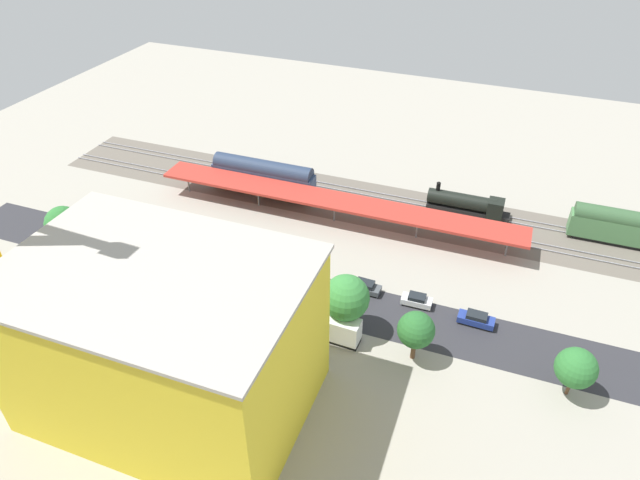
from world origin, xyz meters
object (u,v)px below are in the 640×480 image
Objects in this scene: box_truck_1 at (205,302)px; street_tree_0 at (576,368)px; platform_canopy_near at (334,201)px; street_tree_1 at (134,246)px; locomotive at (469,205)px; freight_coach_far at (263,176)px; traffic_light at (312,300)px; parked_car_4 at (258,264)px; parked_car_3 at (307,274)px; box_truck_0 at (324,326)px; street_tree_2 at (156,253)px; parked_car_0 at (476,320)px; street_tree_4 at (416,330)px; parked_car_1 at (417,301)px; construction_building at (166,342)px; street_tree_3 at (63,224)px; parked_car_2 at (365,287)px; street_tree_5 at (346,298)px; passenger_coach at (630,228)px.

street_tree_0 is (-45.92, -2.76, 2.76)m from box_truck_1.
street_tree_1 reaches higher than platform_canopy_near.
locomotive is 0.73× the size of freight_coach_far.
locomotive is at bearing -113.37° from traffic_light.
parked_car_3 is at bearing -177.02° from parked_car_4.
box_truck_0 reaches higher than parked_car_4.
box_truck_0 is at bearing 2.84° from street_tree_0.
traffic_light is (-20.67, 28.21, 0.63)m from freight_coach_far.
parked_car_3 is at bearing -156.44° from street_tree_2.
locomotive is 3.43× the size of parked_car_3.
box_truck_1 is 46.09m from street_tree_0.
parked_car_0 is 24.27m from parked_car_3.
platform_canopy_near is 31.74m from street_tree_4.
parked_car_1 is 0.63× the size of street_tree_0.
box_truck_0 is (12.62, 35.95, 0.01)m from locomotive.
street_tree_1 reaches higher than parked_car_0.
parked_car_0 is 0.80× the size of traffic_light.
construction_building reaches higher than platform_canopy_near.
box_truck_1 is (10.15, 11.17, 0.76)m from parked_car_3.
platform_canopy_near is 32.11m from street_tree_1.
construction_building reaches higher than street_tree_4.
traffic_light reaches higher than locomotive.
street_tree_3 is at bearing -7.92° from box_truck_1.
parked_car_2 is 28.72m from street_tree_0.
street_tree_2 reaches higher than parked_car_3.
parked_car_2 is 1.13× the size of parked_car_3.
parked_car_4 is 0.56× the size of street_tree_3.
parked_car_1 is at bearing -171.51° from street_tree_3.
street_tree_5 is (-44.56, 0.53, 0.13)m from street_tree_3.
street_tree_4 is at bearing 54.21° from passenger_coach.
passenger_coach reaches higher than locomotive.
street_tree_3 reaches higher than parked_car_2.
box_truck_1 is at bearing 47.74° from parked_car_3.
construction_building is 4.42× the size of street_tree_0.
box_truck_1 is at bearing 16.99° from parked_car_0.
street_tree_0 reaches higher than parked_car_2.
street_tree_2 reaches higher than traffic_light.
passenger_coach is 4.18× the size of parked_car_1.
street_tree_5 is (10.33, 34.19, 3.99)m from locomotive.
street_tree_1 is at bearing -1.66° from street_tree_4.
box_truck_1 is 14.77m from traffic_light.
parked_car_4 is 26.31m from construction_building.
parked_car_1 is 1.04× the size of parked_car_3.
locomotive is 37.51m from traffic_light.
box_truck_1 is 0.96× the size of street_tree_5.
traffic_light is at bearing 146.40° from parked_car_4.
street_tree_2 is at bearing 17.35° from parked_car_2.
freight_coach_far is 45.25m from street_tree_4.
parked_car_3 is at bearing 129.71° from freight_coach_far.
box_truck_0 is (-11.87, -15.36, -7.38)m from construction_building.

